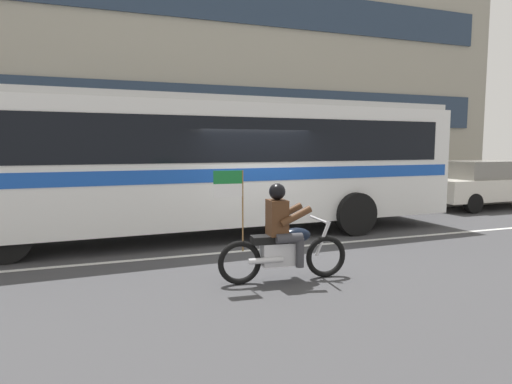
# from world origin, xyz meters

# --- Properties ---
(ground_plane) EXTENTS (60.00, 60.00, 0.00)m
(ground_plane) POSITION_xyz_m (0.00, 0.00, 0.00)
(ground_plane) COLOR #3D3D3F
(sidewalk_curb) EXTENTS (28.00, 3.80, 0.15)m
(sidewalk_curb) POSITION_xyz_m (0.00, 5.10, 0.07)
(sidewalk_curb) COLOR #B7B2A8
(sidewalk_curb) RESTS_ON ground_plane
(lane_center_stripe) EXTENTS (26.60, 0.14, 0.01)m
(lane_center_stripe) POSITION_xyz_m (0.00, -0.60, 0.00)
(lane_center_stripe) COLOR silver
(lane_center_stripe) RESTS_ON ground_plane
(office_building_facade) EXTENTS (28.00, 0.89, 10.53)m
(office_building_facade) POSITION_xyz_m (0.00, 7.39, 5.27)
(office_building_facade) COLOR gray
(office_building_facade) RESTS_ON ground_plane
(transit_bus) EXTENTS (12.86, 3.09, 3.22)m
(transit_bus) POSITION_xyz_m (-0.98, 1.19, 1.88)
(transit_bus) COLOR white
(transit_bus) RESTS_ON ground_plane
(motorcycle_with_rider) EXTENTS (2.19, 0.64, 1.78)m
(motorcycle_with_rider) POSITION_xyz_m (-0.56, -2.70, 0.67)
(motorcycle_with_rider) COLOR black
(motorcycle_with_rider) RESTS_ON ground_plane
(parked_sedan_curbside) EXTENTS (4.83, 1.92, 1.64)m
(parked_sedan_curbside) POSITION_xyz_m (9.46, 2.58, 0.85)
(parked_sedan_curbside) COLOR silver
(parked_sedan_curbside) RESTS_ON ground_plane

